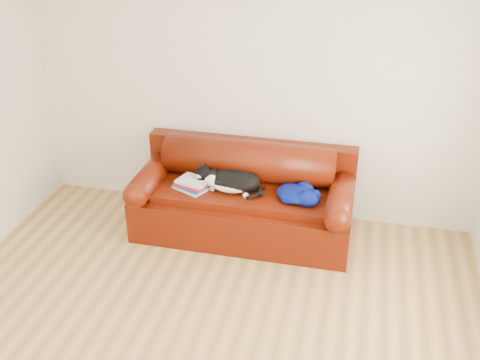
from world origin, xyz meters
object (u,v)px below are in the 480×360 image
(blanket, at_px, (298,193))
(cat, at_px, (232,182))
(book_stack, at_px, (193,184))
(sofa_base, at_px, (243,212))

(blanket, bearing_deg, cat, 178.52)
(book_stack, xyz_separation_m, cat, (0.38, 0.04, 0.05))
(cat, xyz_separation_m, blanket, (0.63, -0.02, -0.04))
(book_stack, distance_m, cat, 0.39)
(sofa_base, relative_size, book_stack, 5.48)
(sofa_base, xyz_separation_m, blanket, (0.54, -0.09, 0.32))
(sofa_base, distance_m, cat, 0.38)
(sofa_base, distance_m, blanket, 0.63)
(sofa_base, height_order, cat, cat)
(sofa_base, xyz_separation_m, cat, (-0.09, -0.07, 0.36))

